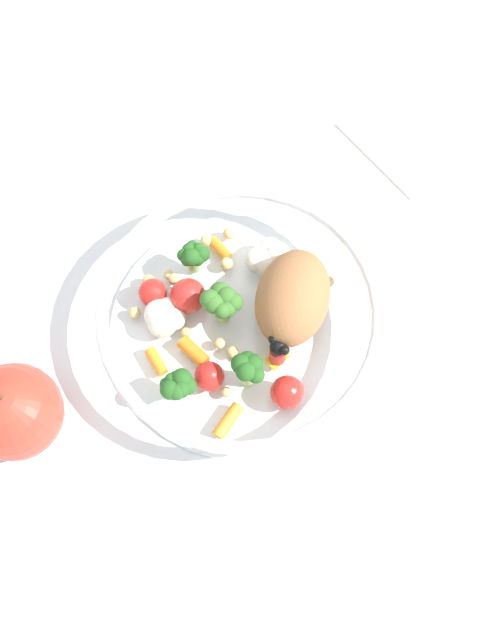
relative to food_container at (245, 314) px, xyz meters
The scene contains 4 objects.
ground_plane 0.04m from the food_container, 125.43° to the right, with size 2.40×2.40×0.00m, color white.
food_container is the anchor object (origin of this frame).
loose_apple 0.21m from the food_container, 109.82° to the right, with size 0.08×0.08×0.09m.
folded_napkin 0.27m from the food_container, 96.00° to the left, with size 0.11×0.10×0.01m, color silver.
Camera 1 is at (0.19, -0.17, 0.67)m, focal length 44.61 mm.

